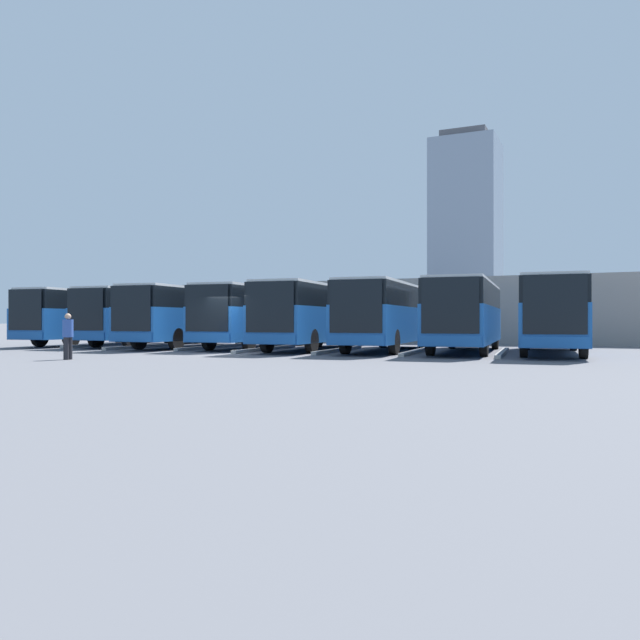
# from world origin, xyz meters

# --- Properties ---
(ground_plane) EXTENTS (600.00, 600.00, 0.00)m
(ground_plane) POSITION_xyz_m (0.00, 0.00, 0.00)
(ground_plane) COLOR #5B5B60
(bus_0) EXTENTS (3.44, 11.33, 3.18)m
(bus_0) POSITION_xyz_m (-12.75, -5.84, 1.78)
(bus_0) COLOR #19519E
(bus_0) RESTS_ON ground_plane
(curb_divider_0) EXTENTS (0.88, 6.97, 0.15)m
(curb_divider_0) POSITION_xyz_m (-10.92, -4.19, 0.07)
(curb_divider_0) COLOR #9E9E99
(curb_divider_0) RESTS_ON ground_plane
(bus_1) EXTENTS (3.44, 11.33, 3.18)m
(bus_1) POSITION_xyz_m (-9.11, -5.66, 1.78)
(bus_1) COLOR #19519E
(bus_1) RESTS_ON ground_plane
(curb_divider_1) EXTENTS (0.88, 6.97, 0.15)m
(curb_divider_1) POSITION_xyz_m (-7.28, -4.01, 0.07)
(curb_divider_1) COLOR #9E9E99
(curb_divider_1) RESTS_ON ground_plane
(bus_2) EXTENTS (3.44, 11.33, 3.18)m
(bus_2) POSITION_xyz_m (-5.46, -5.36, 1.78)
(bus_2) COLOR #19519E
(bus_2) RESTS_ON ground_plane
(curb_divider_2) EXTENTS (0.88, 6.97, 0.15)m
(curb_divider_2) POSITION_xyz_m (-3.64, -3.71, 0.07)
(curb_divider_2) COLOR #9E9E99
(curb_divider_2) RESTS_ON ground_plane
(bus_3) EXTENTS (3.44, 11.33, 3.18)m
(bus_3) POSITION_xyz_m (-1.82, -5.00, 1.78)
(bus_3) COLOR #19519E
(bus_3) RESTS_ON ground_plane
(curb_divider_3) EXTENTS (0.88, 6.97, 0.15)m
(curb_divider_3) POSITION_xyz_m (-0.00, -3.35, 0.07)
(curb_divider_3) COLOR #9E9E99
(curb_divider_3) RESTS_ON ground_plane
(bus_4) EXTENTS (3.44, 11.33, 3.18)m
(bus_4) POSITION_xyz_m (1.82, -5.78, 1.78)
(bus_4) COLOR #19519E
(bus_4) RESTS_ON ground_plane
(curb_divider_4) EXTENTS (0.88, 6.97, 0.15)m
(curb_divider_4) POSITION_xyz_m (3.64, -4.13, 0.07)
(curb_divider_4) COLOR #9E9E99
(curb_divider_4) RESTS_ON ground_plane
(bus_5) EXTENTS (3.44, 11.33, 3.18)m
(bus_5) POSITION_xyz_m (5.46, -5.00, 1.78)
(bus_5) COLOR #19519E
(bus_5) RESTS_ON ground_plane
(curb_divider_5) EXTENTS (0.88, 6.97, 0.15)m
(curb_divider_5) POSITION_xyz_m (7.28, -3.35, 0.07)
(curb_divider_5) COLOR #9E9E99
(curb_divider_5) RESTS_ON ground_plane
(bus_6) EXTENTS (3.44, 11.33, 3.18)m
(bus_6) POSITION_xyz_m (9.10, -5.86, 1.78)
(bus_6) COLOR #19519E
(bus_6) RESTS_ON ground_plane
(curb_divider_6) EXTENTS (0.88, 6.97, 0.15)m
(curb_divider_6) POSITION_xyz_m (10.92, -4.21, 0.07)
(curb_divider_6) COLOR #9E9E99
(curb_divider_6) RESTS_ON ground_plane
(bus_7) EXTENTS (3.44, 11.33, 3.18)m
(bus_7) POSITION_xyz_m (12.74, -5.40, 1.78)
(bus_7) COLOR #19519E
(bus_7) RESTS_ON ground_plane
(pedestrian) EXTENTS (0.44, 0.44, 1.70)m
(pedestrian) POSITION_xyz_m (3.07, 6.00, 0.91)
(pedestrian) COLOR black
(pedestrian) RESTS_ON ground_plane
(station_building) EXTENTS (39.98, 16.79, 4.13)m
(station_building) POSITION_xyz_m (0.00, -22.39, 2.09)
(station_building) COLOR gray
(station_building) RESTS_ON ground_plane
(office_tower) EXTENTS (17.61, 17.61, 53.66)m
(office_tower) POSITION_xyz_m (19.99, -151.46, 26.23)
(office_tower) COLOR #7F8EA3
(office_tower) RESTS_ON ground_plane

